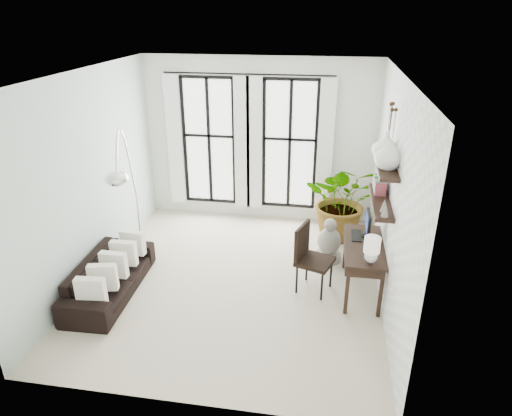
% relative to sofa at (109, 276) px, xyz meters
% --- Properties ---
extents(floor, '(5.00, 5.00, 0.00)m').
position_rel_sofa_xyz_m(floor, '(1.80, 0.62, -0.28)').
color(floor, beige).
rests_on(floor, ground).
extents(ceiling, '(5.00, 5.00, 0.00)m').
position_rel_sofa_xyz_m(ceiling, '(1.80, 0.62, 2.92)').
color(ceiling, white).
rests_on(ceiling, wall_back).
extents(wall_left, '(0.00, 5.00, 5.00)m').
position_rel_sofa_xyz_m(wall_left, '(-0.45, 0.62, 1.32)').
color(wall_left, silver).
rests_on(wall_left, floor).
extents(wall_right, '(0.00, 5.00, 5.00)m').
position_rel_sofa_xyz_m(wall_right, '(4.05, 0.62, 1.32)').
color(wall_right, white).
rests_on(wall_right, floor).
extents(wall_back, '(4.50, 0.00, 4.50)m').
position_rel_sofa_xyz_m(wall_back, '(1.80, 3.12, 1.32)').
color(wall_back, white).
rests_on(wall_back, floor).
extents(windows, '(3.26, 0.13, 2.65)m').
position_rel_sofa_xyz_m(windows, '(1.60, 3.05, 1.28)').
color(windows, white).
rests_on(windows, wall_back).
extents(wall_shelves, '(0.25, 1.30, 0.60)m').
position_rel_sofa_xyz_m(wall_shelves, '(3.91, 0.70, 1.44)').
color(wall_shelves, black).
rests_on(wall_shelves, wall_right).
extents(sofa, '(0.82, 1.96, 0.57)m').
position_rel_sofa_xyz_m(sofa, '(0.00, 0.00, 0.00)').
color(sofa, black).
rests_on(sofa, floor).
extents(throw_pillows, '(0.40, 1.52, 0.40)m').
position_rel_sofa_xyz_m(throw_pillows, '(0.10, 0.00, 0.22)').
color(throw_pillows, white).
rests_on(throw_pillows, sofa).
extents(plant, '(1.37, 1.20, 1.50)m').
position_rel_sofa_xyz_m(plant, '(3.47, 2.42, 0.47)').
color(plant, '#2D7228').
rests_on(plant, floor).
extents(desk, '(0.57, 1.35, 1.19)m').
position_rel_sofa_xyz_m(desk, '(3.75, 0.62, 0.46)').
color(desk, black).
rests_on(desk, floor).
extents(desk_chair, '(0.64, 0.64, 1.06)m').
position_rel_sofa_xyz_m(desk_chair, '(2.96, 0.60, 0.32)').
color(desk_chair, black).
rests_on(desk_chair, floor).
extents(arc_lamp, '(0.74, 1.74, 2.41)m').
position_rel_sofa_xyz_m(arc_lamp, '(0.10, 0.74, 1.58)').
color(arc_lamp, silver).
rests_on(arc_lamp, floor).
extents(buddha, '(0.43, 0.43, 0.78)m').
position_rel_sofa_xyz_m(buddha, '(3.25, 1.52, 0.05)').
color(buddha, gray).
rests_on(buddha, floor).
extents(vase_a, '(0.37, 0.37, 0.38)m').
position_rel_sofa_xyz_m(vase_a, '(3.91, 0.42, 1.98)').
color(vase_a, white).
rests_on(vase_a, shelf_upper).
extents(vase_b, '(0.37, 0.37, 0.38)m').
position_rel_sofa_xyz_m(vase_b, '(3.91, 0.82, 1.98)').
color(vase_b, white).
rests_on(vase_b, shelf_upper).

